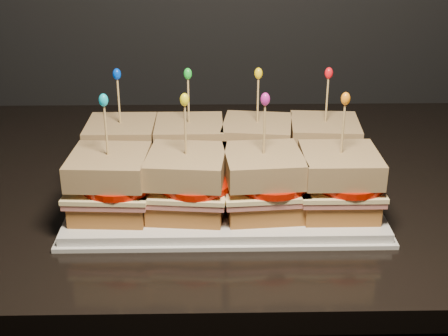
{
  "coord_description": "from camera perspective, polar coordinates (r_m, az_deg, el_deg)",
  "views": [
    {
      "loc": [
        -0.78,
        0.72,
        1.34
      ],
      "look_at": [
        -0.77,
        1.54,
        0.98
      ],
      "focal_mm": 50.0,
      "sensor_mm": 36.0,
      "label": 1
    }
  ],
  "objects": [
    {
      "name": "sandwich_2_cheese",
      "position": [
        0.96,
        3.01,
        1.61
      ],
      "size": [
        0.12,
        0.12,
        0.01
      ],
      "primitive_type": "cube",
      "rotation": [
        0.0,
        0.0,
        -0.13
      ],
      "color": "#FAE29B",
      "rests_on": "sandwich_2_ham"
    },
    {
      "name": "sandwich_5_ham",
      "position": [
        0.84,
        -3.4,
        -2.06
      ],
      "size": [
        0.12,
        0.12,
        0.01
      ],
      "primitive_type": "cube",
      "rotation": [
        0.0,
        0.0,
        -0.1
      ],
      "color": "#B15F52",
      "rests_on": "sandwich_5_bread_bot"
    },
    {
      "name": "sandwich_5_bread_bot",
      "position": [
        0.85,
        -3.37,
        -3.14
      ],
      "size": [
        0.11,
        0.11,
        0.03
      ],
      "primitive_type": "cube",
      "rotation": [
        0.0,
        0.0,
        -0.1
      ],
      "color": "brown",
      "rests_on": "platter"
    },
    {
      "name": "sandwich_6_pick",
      "position": [
        0.81,
        3.71,
        3.28
      ],
      "size": [
        0.0,
        0.0,
        0.09
      ],
      "primitive_type": "cylinder",
      "color": "tan",
      "rests_on": "sandwich_6_bread_top"
    },
    {
      "name": "sandwich_0_pick",
      "position": [
        0.94,
        -9.58,
        5.81
      ],
      "size": [
        0.0,
        0.0,
        0.09
      ],
      "primitive_type": "cylinder",
      "color": "tan",
      "rests_on": "sandwich_0_bread_top"
    },
    {
      "name": "sandwich_2_ham",
      "position": [
        0.96,
        3.0,
        1.22
      ],
      "size": [
        0.12,
        0.12,
        0.01
      ],
      "primitive_type": "cube",
      "rotation": [
        0.0,
        0.0,
        -0.13
      ],
      "color": "#B15F52",
      "rests_on": "sandwich_2_bread_bot"
    },
    {
      "name": "sandwich_1_frill",
      "position": [
        0.92,
        -3.33,
        8.6
      ],
      "size": [
        0.01,
        0.01,
        0.02
      ],
      "primitive_type": "ellipsoid",
      "color": "green",
      "rests_on": "sandwich_1_pick"
    },
    {
      "name": "sandwich_4_frill",
      "position": [
        0.81,
        -10.96,
        6.12
      ],
      "size": [
        0.01,
        0.01,
        0.02
      ],
      "primitive_type": "ellipsoid",
      "color": "#0CB0C8",
      "rests_on": "sandwich_4_pick"
    },
    {
      "name": "sandwich_6_bread_bot",
      "position": [
        0.85,
        3.53,
        -3.07
      ],
      "size": [
        0.11,
        0.11,
        0.03
      ],
      "primitive_type": "cube",
      "rotation": [
        0.0,
        0.0,
        0.08
      ],
      "color": "brown",
      "rests_on": "platter"
    },
    {
      "name": "sandwich_2_pick",
      "position": [
        0.93,
        3.11,
        5.96
      ],
      "size": [
        0.0,
        0.0,
        0.09
      ],
      "primitive_type": "cylinder",
      "color": "tan",
      "rests_on": "sandwich_2_bread_top"
    },
    {
      "name": "sandwich_3_pick",
      "position": [
        0.94,
        9.38,
        5.93
      ],
      "size": [
        0.0,
        0.0,
        0.09
      ],
      "primitive_type": "cylinder",
      "color": "tan",
      "rests_on": "sandwich_3_bread_top"
    },
    {
      "name": "platter_rim",
      "position": [
        0.92,
        0.0,
        -2.96
      ],
      "size": [
        0.44,
        0.28,
        0.01
      ],
      "primitive_type": "cube",
      "color": "silver",
      "rests_on": "granite_slab"
    },
    {
      "name": "sandwich_0_cheese",
      "position": [
        0.96,
        -9.27,
        1.49
      ],
      "size": [
        0.11,
        0.11,
        0.01
      ],
      "primitive_type": "cube",
      "rotation": [
        0.0,
        0.0,
        -0.01
      ],
      "color": "#FAE29B",
      "rests_on": "sandwich_0_ham"
    },
    {
      "name": "platter",
      "position": [
        0.92,
        0.0,
        -2.63
      ],
      "size": [
        0.43,
        0.27,
        0.02
      ],
      "primitive_type": "cube",
      "color": "silver",
      "rests_on": "granite_slab"
    },
    {
      "name": "sandwich_7_bread_top",
      "position": [
        0.85,
        10.57,
        0.29
      ],
      "size": [
        0.1,
        0.1,
        0.03
      ],
      "primitive_type": "cube",
      "rotation": [
        0.0,
        0.0,
        0.0
      ],
      "color": "#643511",
      "rests_on": "sandwich_7_tomato"
    },
    {
      "name": "sandwich_3_tomato",
      "position": [
        0.96,
        9.87,
        1.91
      ],
      "size": [
        0.1,
        0.1,
        0.01
      ],
      "primitive_type": "cylinder",
      "color": "#B01303",
      "rests_on": "sandwich_3_cheese"
    },
    {
      "name": "sandwich_6_tomato",
      "position": [
        0.84,
        4.44,
        -1.28
      ],
      "size": [
        0.1,
        0.1,
        0.01
      ],
      "primitive_type": "cylinder",
      "color": "#B01303",
      "rests_on": "sandwich_6_cheese"
    },
    {
      "name": "sandwich_4_ham",
      "position": [
        0.86,
        -10.3,
        -2.09
      ],
      "size": [
        0.11,
        0.11,
        0.01
      ],
      "primitive_type": "cube",
      "rotation": [
        0.0,
        0.0,
        -0.06
      ],
      "color": "#B15F52",
      "rests_on": "sandwich_4_bread_bot"
    },
    {
      "name": "sandwich_3_bread_bot",
      "position": [
        0.98,
        8.99,
        0.29
      ],
      "size": [
        0.11,
        0.11,
        0.03
      ],
      "primitive_type": "cube",
      "rotation": [
        0.0,
        0.0,
        -0.08
      ],
      "color": "brown",
      "rests_on": "platter"
    },
    {
      "name": "sandwich_4_bread_bot",
      "position": [
        0.86,
        -10.21,
        -3.15
      ],
      "size": [
        0.1,
        0.1,
        0.03
      ],
      "primitive_type": "cube",
      "rotation": [
        0.0,
        0.0,
        -0.06
      ],
      "color": "brown",
      "rests_on": "platter"
    },
    {
      "name": "sandwich_2_bread_bot",
      "position": [
        0.97,
        2.97,
        0.25
      ],
      "size": [
        0.11,
        0.11,
        0.03
      ],
      "primitive_type": "cube",
      "rotation": [
        0.0,
        0.0,
        -0.13
      ],
      "color": "brown",
      "rests_on": "platter"
    },
    {
      "name": "sandwich_6_cheese",
      "position": [
        0.84,
        3.57,
        -1.58
      ],
      "size": [
        0.12,
        0.12,
        0.01
      ],
      "primitive_type": "cube",
      "rotation": [
        0.0,
        0.0,
        0.08
      ],
      "color": "#FAE29B",
      "rests_on": "sandwich_6_ham"
    },
    {
      "name": "sandwich_2_frill",
      "position": [
        0.92,
        3.17,
        8.64
      ],
      "size": [
        0.01,
        0.01,
        0.02
      ],
      "primitive_type": "ellipsoid",
      "color": "yellow",
      "rests_on": "sandwich_2_pick"
    },
    {
      "name": "sandwich_3_ham",
      "position": [
        0.97,
        9.05,
        1.25
      ],
      "size": [
        0.12,
        0.11,
        0.01
      ],
      "primitive_type": "cube",
      "rotation": [
        0.0,
        0.0,
        -0.08
      ],
      "color": "#B15F52",
      "rests_on": "sandwich_3_bread_bot"
    },
    {
      "name": "sandwich_7_frill",
      "position": [
        0.81,
        11.06,
        6.25
      ],
      "size": [
        0.01,
        0.01,
        0.02
      ],
      "primitive_type": "ellipsoid",
      "color": "orange",
      "rests_on": "sandwich_7_pick"
    },
    {
      "name": "sandwich_6_bread_top",
      "position": [
        0.83,
        3.62,
        0.24
      ],
      "size": [
        0.11,
        0.11,
        0.03
      ],
      "primitive_type": "cube",
      "rotation": [
        0.0,
        0.0,
        0.08
      ],
      "color": "#643511",
      "rests_on": "sandwich_6_tomato"
    },
    {
      "name": "sandwich_4_bread_top",
      "position": [
        0.84,
        -10.48,
        0.12
      ],
      "size": [
        0.11,
        0.11,
        0.03
      ],
      "primitive_type": "cube",
      "rotation": [
        0.0,
        0.0,
        -0.06
      ],
      "color": "#643511",
      "rests_on": "sandwich_4_tomato"
    },
    {
      "name": "sandwich_6_ham",
      "position": [
        0.85,
        3.56,
        -2.0
      ],
      "size": [
        0.12,
        0.11,
        0.01
      ],
      "primitive_type": "cube",
      "rotation": [
        0.0,
        0.0,
        0.08
      ],
      "color": "#B15F52",
      "rests_on": "sandwich_6_bread_bot"
    },
    {
      "name": "sandwich_7_ham",
      "position": [
        0.86,
        10.39,
        -1.92
      ],
      "size": [
        0.11,
        0.11,
        0.01
      ],
      "primitive_type": "cube",
      "rotation": [
        0.0,
        0.0,
        0.0
      ],
      "color": "#B15F52",
      "rests_on": "sandwich_7_bread_bot"
    },
    {
      "name": "granite_slab",
      "position": [
        1.06,
        13.88,
        -1.12
      ],
      "size": [
        2.21,
        0.74,
        0.03
      ],
      "primitive_type": "cube",
      "color": "black",
      "rests_on": "cabinet"
    },
    {
      "name": "sandwich_0_ham",
      "position": [
        0.97,
        -9.25,
        1.11
      ],
      "size": [
        0.11,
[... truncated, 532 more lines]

